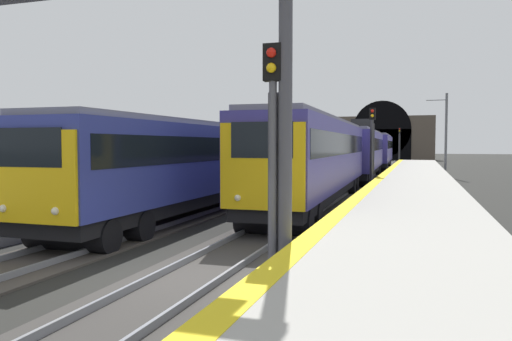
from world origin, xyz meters
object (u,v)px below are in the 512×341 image
object	(u,v)px
train_main_approaching	(361,151)
railway_signal_far	(399,143)
railway_signal_near	(273,146)
railway_signal_mid	(372,143)
catenary_mast_near	(446,134)
train_adjacent_platform	(272,156)
overhead_signal_gantry	(102,31)

from	to	relation	value
train_main_approaching	railway_signal_far	xyz separation A→B (m)	(35.91, -1.81, 0.80)
railway_signal_near	railway_signal_mid	xyz separation A→B (m)	(22.56, 0.00, 0.15)
railway_signal_mid	railway_signal_far	size ratio (longest dim) A/B	0.96
train_main_approaching	catenary_mast_near	size ratio (longest dim) A/B	7.57
train_adjacent_platform	railway_signal_mid	xyz separation A→B (m)	(1.25, -6.26, 0.84)
train_adjacent_platform	railway_signal_far	distance (m)	47.89
train_adjacent_platform	catenary_mast_near	distance (m)	20.64
railway_signal_mid	overhead_signal_gantry	xyz separation A→B (m)	(-22.54, 4.04, 2.44)
train_main_approaching	catenary_mast_near	xyz separation A→B (m)	(5.58, -6.92, 1.48)
railway_signal_near	catenary_mast_near	size ratio (longest dim) A/B	0.66
train_adjacent_platform	catenary_mast_near	xyz separation A→B (m)	(17.14, -11.37, 1.64)
railway_signal_near	train_main_approaching	bearing A→B (deg)	-176.84
railway_signal_far	overhead_signal_gantry	bearing A→B (deg)	-3.36
overhead_signal_gantry	railway_signal_near	bearing A→B (deg)	-90.23
railway_signal_far	catenary_mast_near	bearing A→B (deg)	9.56
railway_signal_near	railway_signal_far	size ratio (longest dim) A/B	0.90
railway_signal_near	railway_signal_far	bearing A→B (deg)	-180.00
railway_signal_far	railway_signal_mid	bearing A→B (deg)	0.00
railway_signal_mid	overhead_signal_gantry	world-z (taller)	overhead_signal_gantry
railway_signal_far	catenary_mast_near	xyz separation A→B (m)	(-30.33, -5.11, 0.67)
railway_signal_mid	train_main_approaching	bearing A→B (deg)	-170.02
train_main_approaching	railway_signal_far	world-z (taller)	railway_signal_far
railway_signal_far	train_main_approaching	bearing A→B (deg)	-2.89
train_main_approaching	catenary_mast_near	bearing A→B (deg)	127.54
train_adjacent_platform	railway_signal_mid	size ratio (longest dim) A/B	8.08
overhead_signal_gantry	catenary_mast_near	size ratio (longest dim) A/B	1.17
train_main_approaching	train_adjacent_platform	size ratio (longest dim) A/B	1.35
railway_signal_far	catenary_mast_near	size ratio (longest dim) A/B	0.73
railway_signal_near	railway_signal_far	distance (m)	68.77
train_main_approaching	train_adjacent_platform	world-z (taller)	train_main_approaching
overhead_signal_gantry	catenary_mast_near	bearing A→B (deg)	-13.39
train_main_approaching	train_adjacent_platform	bearing A→B (deg)	-22.39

